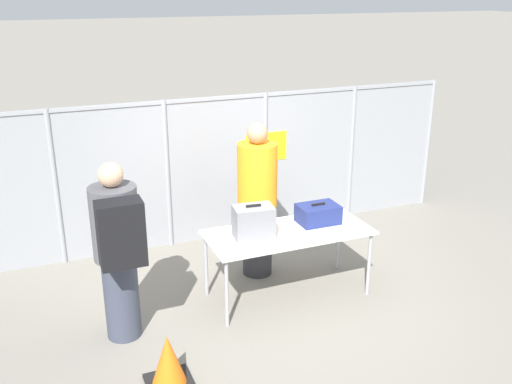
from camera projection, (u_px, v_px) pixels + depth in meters
The scene contains 9 objects.
ground_plane at pixel (277, 303), 6.28m from camera, with size 120.00×120.00×0.00m, color slate.
fence_section at pixel (218, 166), 7.62m from camera, with size 6.96×0.07×1.96m.
inspection_table at pixel (288, 236), 6.22m from camera, with size 1.80×0.80×0.78m.
suitcase_grey at pixel (253, 222), 6.01m from camera, with size 0.45×0.33×0.37m.
suitcase_navy at pixel (318, 214), 6.39m from camera, with size 0.45×0.32×0.23m.
traveler_hooded at pixel (118, 247), 5.32m from camera, with size 0.45×0.69×1.80m.
security_worker_near at pixel (257, 199), 6.63m from camera, with size 0.46×0.46×1.86m.
utility_trailer at pixel (234, 163), 9.75m from camera, with size 3.74×2.29×0.77m.
traffic_cone at pixel (168, 363), 4.92m from camera, with size 0.40×0.40×0.50m.
Camera 1 is at (-2.30, -4.99, 3.29)m, focal length 40.00 mm.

